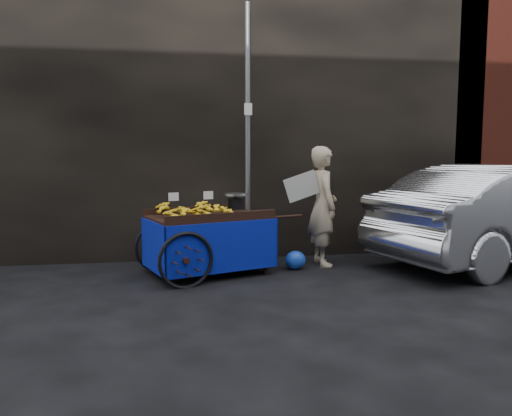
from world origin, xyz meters
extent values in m
plane|color=black|center=(0.00, 0.00, 0.00)|extent=(80.00, 80.00, 0.00)
cube|color=black|center=(-1.00, 2.60, 2.50)|extent=(11.00, 2.00, 5.00)
cube|color=#591E14|center=(5.50, 2.60, 2.50)|extent=(3.00, 2.00, 5.00)
cylinder|color=slate|center=(0.30, 1.30, 2.00)|extent=(0.08, 0.08, 4.00)
cube|color=white|center=(0.30, 1.25, 2.40)|extent=(0.12, 0.02, 0.18)
cube|color=black|center=(-0.37, 0.61, 0.81)|extent=(1.86, 1.49, 0.06)
cube|color=black|center=(-0.52, 1.06, 0.88)|extent=(1.54, 0.57, 0.10)
cube|color=black|center=(-0.21, 0.16, 0.88)|extent=(1.54, 0.57, 0.10)
cube|color=black|center=(0.44, 0.46, 0.40)|extent=(0.06, 0.06, 0.81)
cube|color=black|center=(0.17, 1.23, 0.40)|extent=(0.06, 0.06, 0.81)
cylinder|color=black|center=(0.77, 0.58, 0.81)|extent=(0.49, 0.20, 0.04)
cylinder|color=black|center=(0.50, 1.34, 0.81)|extent=(0.49, 0.20, 0.04)
torus|color=black|center=(-0.71, -0.09, 0.35)|extent=(0.73, 0.30, 0.76)
torus|color=black|center=(-1.07, 0.94, 0.35)|extent=(0.73, 0.30, 0.76)
cylinder|color=black|center=(-0.89, 0.43, 0.35)|extent=(0.42, 1.09, 0.05)
cube|color=#071489|center=(-0.20, 0.12, 0.47)|extent=(1.57, 0.57, 0.69)
cube|color=#071489|center=(-0.54, 1.10, 0.47)|extent=(1.57, 0.57, 0.69)
cube|color=#071489|center=(-1.14, 0.34, 0.47)|extent=(0.37, 1.00, 0.69)
cube|color=#071489|center=(0.41, 0.88, 0.47)|extent=(0.37, 1.00, 0.69)
cube|color=black|center=(0.05, 0.81, 0.98)|extent=(0.22, 0.19, 0.16)
cylinder|color=silver|center=(0.05, 0.81, 1.12)|extent=(0.44, 0.44, 0.03)
cube|color=white|center=(-0.86, 0.32, 1.14)|extent=(0.14, 0.06, 0.11)
cube|color=white|center=(-0.38, 0.49, 1.14)|extent=(0.14, 0.06, 0.11)
imported|color=tan|center=(1.41, 0.91, 0.92)|extent=(0.48, 0.69, 1.83)
cube|color=silver|center=(1.04, 0.78, 1.23)|extent=(0.59, 0.05, 0.50)
ellipsoid|color=blue|center=(0.92, 0.66, 0.14)|extent=(0.31, 0.25, 0.28)
imported|color=silver|center=(4.36, 0.53, 0.78)|extent=(4.98, 2.95, 1.55)
camera|label=1|loc=(-0.86, -6.44, 1.73)|focal=35.00mm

